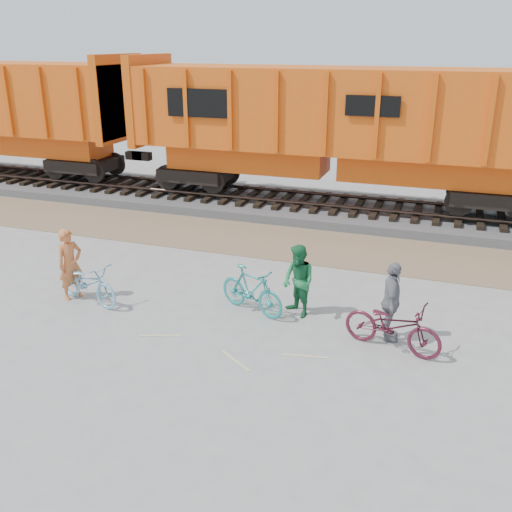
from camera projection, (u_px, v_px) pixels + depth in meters
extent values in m
plane|color=#9E9E99|center=(221.00, 326.00, 12.00)|extent=(120.00, 120.00, 0.00)
cube|color=#8F7659|center=(293.00, 244.00, 16.85)|extent=(120.00, 3.00, 0.02)
cube|color=slate|center=(321.00, 208.00, 19.89)|extent=(120.00, 4.00, 0.30)
cube|color=black|center=(155.00, 187.00, 21.84)|extent=(0.22, 2.60, 0.12)
cube|color=black|center=(321.00, 202.00, 19.81)|extent=(0.22, 2.60, 0.12)
cylinder|color=#382821|center=(316.00, 204.00, 19.14)|extent=(120.00, 0.12, 0.12)
cylinder|color=#382821|center=(326.00, 194.00, 20.41)|extent=(120.00, 0.12, 0.12)
cube|color=#D4500D|center=(119.00, 98.00, 21.07)|extent=(0.30, 3.06, 3.10)
cube|color=black|center=(332.00, 187.00, 19.49)|extent=(11.20, 2.20, 0.80)
cube|color=#E2580F|center=(333.00, 162.00, 19.19)|extent=(11.76, 1.65, 0.90)
cube|color=#E2580F|center=(336.00, 109.00, 18.57)|extent=(14.00, 3.00, 2.60)
cube|color=#D4500D|center=(150.00, 99.00, 20.67)|extent=(0.30, 3.06, 3.10)
cube|color=black|center=(198.00, 103.00, 18.41)|extent=(2.20, 0.04, 0.90)
imported|color=#78BADB|center=(88.00, 283.00, 12.94)|extent=(1.93, 1.08, 0.96)
imported|color=teal|center=(252.00, 290.00, 12.46)|extent=(1.79, 1.09, 1.04)
imported|color=#521828|center=(393.00, 326.00, 10.93)|extent=(2.04, 1.12, 1.02)
imported|color=#CC6B36|center=(70.00, 264.00, 13.06)|extent=(0.61, 0.72, 1.67)
imported|color=#1E703C|center=(298.00, 281.00, 12.23)|extent=(0.98, 0.95, 1.59)
imported|color=gray|center=(391.00, 302.00, 11.21)|extent=(0.54, 1.01, 1.64)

